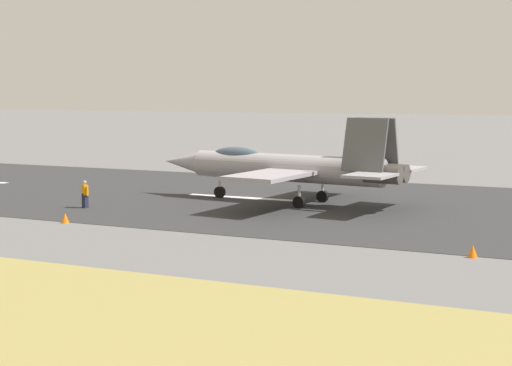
# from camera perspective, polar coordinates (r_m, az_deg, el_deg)

# --- Properties ---
(ground_plane) EXTENTS (400.00, 400.00, 0.00)m
(ground_plane) POSITION_cam_1_polar(r_m,az_deg,el_deg) (52.60, -0.72, -1.10)
(ground_plane) COLOR slate
(runway_strip) EXTENTS (240.00, 26.00, 0.02)m
(runway_strip) POSITION_cam_1_polar(r_m,az_deg,el_deg) (52.59, -0.70, -1.09)
(runway_strip) COLOR #2F2F31
(runway_strip) RESTS_ON ground
(fighter_jet) EXTENTS (18.01, 13.48, 5.54)m
(fighter_jet) POSITION_cam_1_polar(r_m,az_deg,el_deg) (49.89, 2.26, 1.19)
(fighter_jet) COLOR #9C979E
(fighter_jet) RESTS_ON ground
(crew_person) EXTENTS (0.62, 0.46, 1.70)m
(crew_person) POSITION_cam_1_polar(r_m,az_deg,el_deg) (49.04, -12.28, -0.81)
(crew_person) COLOR #1E2338
(crew_person) RESTS_ON ground
(marker_cone_near) EXTENTS (0.44, 0.44, 0.55)m
(marker_cone_near) POSITION_cam_1_polar(r_m,az_deg,el_deg) (35.03, 15.42, -4.79)
(marker_cone_near) COLOR orange
(marker_cone_near) RESTS_ON ground
(marker_cone_mid) EXTENTS (0.44, 0.44, 0.55)m
(marker_cone_mid) POSITION_cam_1_polar(r_m,az_deg,el_deg) (43.81, -13.66, -2.48)
(marker_cone_mid) COLOR orange
(marker_cone_mid) RESTS_ON ground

